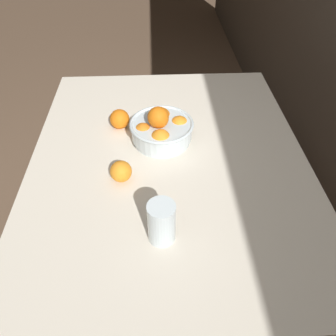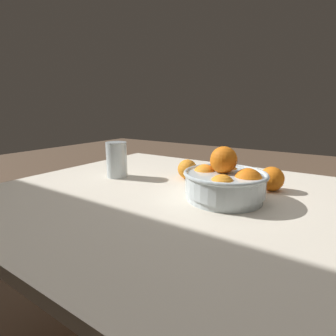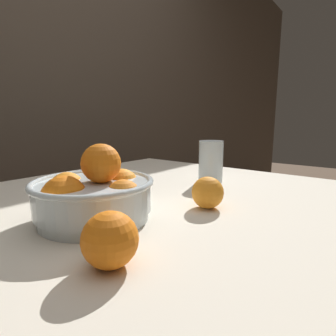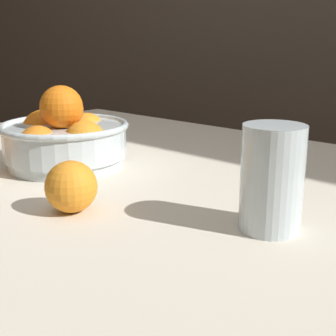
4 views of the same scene
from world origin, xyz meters
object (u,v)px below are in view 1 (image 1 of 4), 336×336
orange_loose_front (121,171)px  fruit_bowl (161,129)px  orange_loose_near_bowl (120,119)px  juice_glass (162,224)px

orange_loose_front → fruit_bowl: bearing=145.3°
orange_loose_near_bowl → orange_loose_front: (0.30, 0.02, -0.00)m
orange_loose_near_bowl → orange_loose_front: size_ratio=1.07×
fruit_bowl → juice_glass: size_ratio=1.77×
fruit_bowl → juice_glass: 0.45m
fruit_bowl → orange_loose_near_bowl: 0.19m
orange_loose_near_bowl → orange_loose_front: bearing=4.2°
juice_glass → orange_loose_front: (-0.24, -0.13, -0.02)m
fruit_bowl → orange_loose_front: 0.25m
fruit_bowl → juice_glass: bearing=-1.7°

